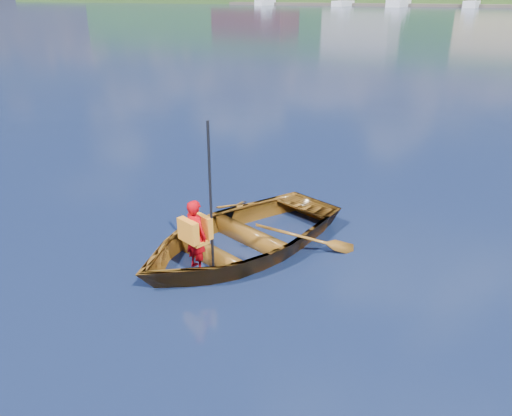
% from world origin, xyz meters
% --- Properties ---
extents(ground, '(600.00, 600.00, 0.00)m').
position_xyz_m(ground, '(0.00, 0.00, 0.00)').
color(ground, '#142C41').
rests_on(ground, ground).
extents(rowboat, '(3.49, 4.15, 0.74)m').
position_xyz_m(rowboat, '(-0.62, -0.28, 0.22)').
color(rowboat, brown).
rests_on(rowboat, ground).
extents(child_paddler, '(0.42, 0.42, 2.03)m').
position_xyz_m(child_paddler, '(-0.75, -1.18, 0.62)').
color(child_paddler, '#BA030B').
rests_on(child_paddler, ground).
extents(dock, '(160.03, 5.32, 0.80)m').
position_xyz_m(dock, '(-9.82, 148.00, 0.40)').
color(dock, brown).
rests_on(dock, ground).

